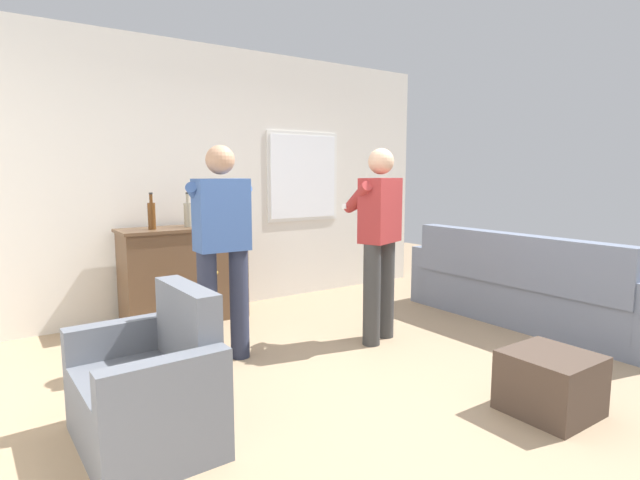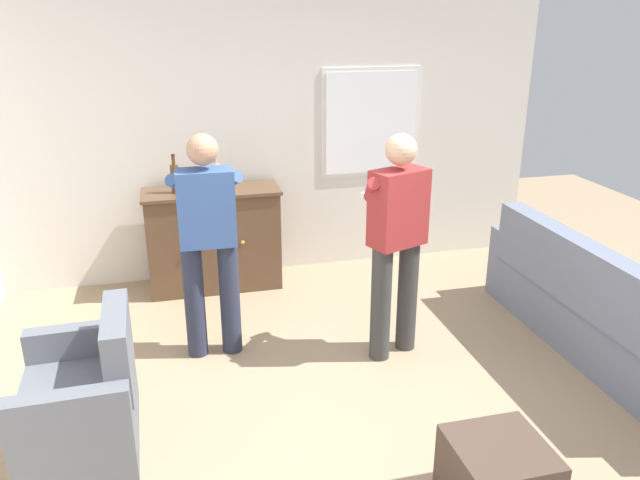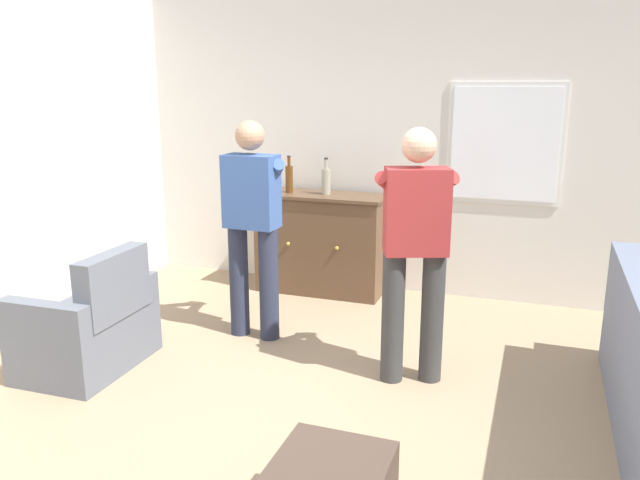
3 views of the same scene
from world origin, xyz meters
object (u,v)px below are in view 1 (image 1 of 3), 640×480
Objects in this scene: person_standing_right at (379,235)px; ottoman at (550,383)px; sideboard_cabinet at (185,274)px; person_standing_left at (222,243)px; couch at (522,291)px; armchair at (150,392)px; bottle_liquor_amber at (152,215)px; bottle_wine_green at (188,214)px.

ottoman is at bearing -90.62° from person_standing_right.
sideboard_cabinet is 1.29m from person_standing_left.
couch reaches higher than armchair.
bottle_liquor_amber is 0.21× the size of person_standing_right.
bottle_wine_green is at bearing 81.78° from person_standing_left.
person_standing_left reaches higher than couch.
armchair is at bearing 153.67° from ottoman.
bottle_wine_green is (1.01, 2.10, 0.79)m from armchair.
person_standing_left and person_standing_right have the same top height.
bottle_liquor_amber is at bearing -176.80° from bottle_wine_green.
person_standing_left is (0.19, -1.18, -0.15)m from bottle_liquor_amber.
bottle_liquor_amber is (-2.95, 1.96, 0.74)m from couch.
couch is at bearing -33.60° from bottle_liquor_amber.
person_standing_right is at bearing -53.41° from bottle_wine_green.
person_standing_left is at bearing -81.03° from bottle_liquor_amber.
bottle_liquor_amber is at bearing 134.71° from person_standing_right.
couch is 3.31m from sideboard_cabinet.
couch is 7.46× the size of bottle_wine_green.
person_standing_right is at bearing 162.79° from couch.
person_standing_right is at bearing 89.38° from ottoman.
person_standing_left reaches higher than bottle_wine_green.
ottoman is (1.17, -3.16, -0.29)m from sideboard_cabinet.
sideboard_cabinet is 3.61× the size of bottle_wine_green.
person_standing_right is (1.31, -0.33, 0.00)m from person_standing_left.
bottle_liquor_amber reaches higher than sideboard_cabinet.
armchair is 2.31m from person_standing_right.
bottle_wine_green reaches higher than armchair.
armchair is 0.53× the size of person_standing_left.
armchair is at bearing -107.26° from bottle_liquor_amber.
person_standing_right reaches higher than bottle_wine_green.
sideboard_cabinet reaches higher than couch.
bottle_liquor_amber reaches higher than ottoman.
bottle_wine_green reaches higher than couch.
person_standing_right is (1.49, -1.51, -0.15)m from bottle_liquor_amber.
armchair is 0.53× the size of person_standing_right.
bottle_wine_green is 0.98× the size of bottle_liquor_amber.
armchair is at bearing -178.03° from couch.
bottle_wine_green is at bearing -6.14° from sideboard_cabinet.
couch is 5.18× the size of ottoman.
armchair is 2.32m from sideboard_cabinet.
person_standing_left is 1.35m from person_standing_right.
sideboard_cabinet is (-2.65, 1.99, 0.14)m from couch.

